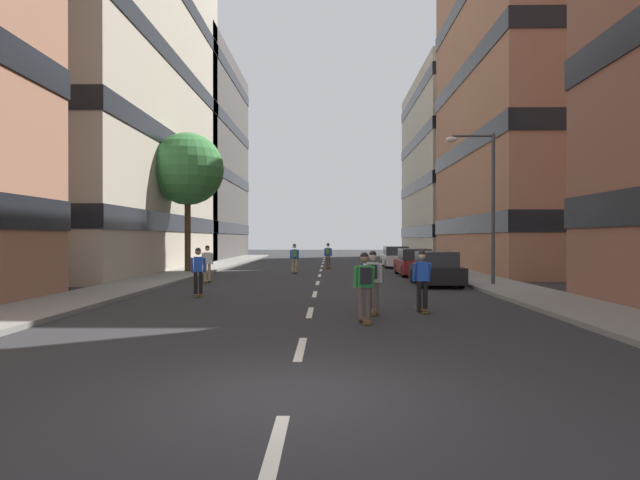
{
  "coord_description": "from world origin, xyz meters",
  "views": [
    {
      "loc": [
        0.55,
        -7.3,
        2.14
      ],
      "look_at": [
        0.0,
        24.42,
        2.01
      ],
      "focal_mm": 30.1,
      "sensor_mm": 36.0,
      "label": 1
    }
  ],
  "objects_px": {
    "street_tree_near": "(188,169)",
    "skater_4": "(373,278)",
    "skater_0": "(422,278)",
    "skater_6": "(294,256)",
    "parked_car_far": "(414,263)",
    "streetlamp_right": "(485,192)",
    "parked_car_near": "(396,258)",
    "parked_car_mid": "(436,270)",
    "skater_5": "(207,262)",
    "skater_1": "(328,254)",
    "skater_2": "(198,269)",
    "skater_3": "(365,282)"
  },
  "relations": [
    {
      "from": "skater_1",
      "to": "skater_2",
      "type": "distance_m",
      "value": 18.23
    },
    {
      "from": "parked_car_near",
      "to": "skater_3",
      "type": "height_order",
      "value": "skater_3"
    },
    {
      "from": "skater_6",
      "to": "parked_car_far",
      "type": "bearing_deg",
      "value": -15.83
    },
    {
      "from": "parked_car_near",
      "to": "skater_2",
      "type": "bearing_deg",
      "value": -116.42
    },
    {
      "from": "streetlamp_right",
      "to": "skater_4",
      "type": "height_order",
      "value": "streetlamp_right"
    },
    {
      "from": "street_tree_near",
      "to": "skater_3",
      "type": "height_order",
      "value": "street_tree_near"
    },
    {
      "from": "street_tree_near",
      "to": "skater_3",
      "type": "relative_size",
      "value": 4.64
    },
    {
      "from": "skater_6",
      "to": "skater_2",
      "type": "bearing_deg",
      "value": -101.85
    },
    {
      "from": "streetlamp_right",
      "to": "skater_2",
      "type": "relative_size",
      "value": 3.65
    },
    {
      "from": "parked_car_far",
      "to": "skater_1",
      "type": "xyz_separation_m",
      "value": [
        -4.89,
        6.75,
        0.32
      ]
    },
    {
      "from": "streetlamp_right",
      "to": "skater_0",
      "type": "height_order",
      "value": "streetlamp_right"
    },
    {
      "from": "skater_0",
      "to": "parked_car_mid",
      "type": "bearing_deg",
      "value": 76.29
    },
    {
      "from": "streetlamp_right",
      "to": "skater_5",
      "type": "relative_size",
      "value": 3.65
    },
    {
      "from": "skater_0",
      "to": "skater_1",
      "type": "xyz_separation_m",
      "value": [
        -2.77,
        21.62,
        0.03
      ]
    },
    {
      "from": "parked_car_far",
      "to": "skater_1",
      "type": "height_order",
      "value": "skater_1"
    },
    {
      "from": "parked_car_mid",
      "to": "skater_4",
      "type": "relative_size",
      "value": 2.47
    },
    {
      "from": "parked_car_mid",
      "to": "street_tree_near",
      "type": "relative_size",
      "value": 0.53
    },
    {
      "from": "skater_0",
      "to": "skater_3",
      "type": "height_order",
      "value": "same"
    },
    {
      "from": "skater_1",
      "to": "skater_3",
      "type": "distance_m",
      "value": 23.61
    },
    {
      "from": "skater_4",
      "to": "skater_5",
      "type": "distance_m",
      "value": 12.57
    },
    {
      "from": "parked_car_mid",
      "to": "parked_car_far",
      "type": "bearing_deg",
      "value": 90.0
    },
    {
      "from": "parked_car_mid",
      "to": "skater_2",
      "type": "relative_size",
      "value": 2.47
    },
    {
      "from": "skater_5",
      "to": "skater_6",
      "type": "relative_size",
      "value": 1.0
    },
    {
      "from": "street_tree_near",
      "to": "streetlamp_right",
      "type": "bearing_deg",
      "value": -29.41
    },
    {
      "from": "street_tree_near",
      "to": "skater_4",
      "type": "bearing_deg",
      "value": -60.13
    },
    {
      "from": "skater_5",
      "to": "skater_6",
      "type": "height_order",
      "value": "same"
    },
    {
      "from": "streetlamp_right",
      "to": "skater_2",
      "type": "height_order",
      "value": "streetlamp_right"
    },
    {
      "from": "skater_0",
      "to": "skater_3",
      "type": "relative_size",
      "value": 1.0
    },
    {
      "from": "skater_1",
      "to": "skater_2",
      "type": "relative_size",
      "value": 1.0
    },
    {
      "from": "parked_car_far",
      "to": "street_tree_near",
      "type": "relative_size",
      "value": 0.53
    },
    {
      "from": "street_tree_near",
      "to": "skater_5",
      "type": "relative_size",
      "value": 4.64
    },
    {
      "from": "skater_0",
      "to": "street_tree_near",
      "type": "bearing_deg",
      "value": 124.26
    },
    {
      "from": "parked_car_near",
      "to": "skater_6",
      "type": "relative_size",
      "value": 2.47
    },
    {
      "from": "skater_0",
      "to": "skater_1",
      "type": "height_order",
      "value": "same"
    },
    {
      "from": "parked_car_mid",
      "to": "skater_6",
      "type": "height_order",
      "value": "skater_6"
    },
    {
      "from": "skater_4",
      "to": "streetlamp_right",
      "type": "bearing_deg",
      "value": 56.41
    },
    {
      "from": "parked_car_mid",
      "to": "streetlamp_right",
      "type": "xyz_separation_m",
      "value": [
        1.92,
        -0.93,
        3.44
      ]
    },
    {
      "from": "streetlamp_right",
      "to": "skater_1",
      "type": "distance_m",
      "value": 15.73
    },
    {
      "from": "parked_car_far",
      "to": "parked_car_mid",
      "type": "bearing_deg",
      "value": -90.0
    },
    {
      "from": "parked_car_near",
      "to": "parked_car_mid",
      "type": "bearing_deg",
      "value": -90.0
    },
    {
      "from": "parked_car_near",
      "to": "parked_car_mid",
      "type": "height_order",
      "value": "same"
    },
    {
      "from": "parked_car_near",
      "to": "streetlamp_right",
      "type": "bearing_deg",
      "value": -82.96
    },
    {
      "from": "skater_2",
      "to": "skater_5",
      "type": "xyz_separation_m",
      "value": [
        -1.01,
        5.92,
        0.0
      ]
    },
    {
      "from": "parked_car_mid",
      "to": "skater_5",
      "type": "distance_m",
      "value": 10.68
    },
    {
      "from": "skater_3",
      "to": "skater_6",
      "type": "height_order",
      "value": "same"
    },
    {
      "from": "parked_car_near",
      "to": "parked_car_far",
      "type": "xyz_separation_m",
      "value": [
        0.0,
        -8.45,
        0.0
      ]
    },
    {
      "from": "skater_2",
      "to": "skater_6",
      "type": "relative_size",
      "value": 1.0
    },
    {
      "from": "parked_car_mid",
      "to": "skater_3",
      "type": "relative_size",
      "value": 2.47
    },
    {
      "from": "skater_1",
      "to": "skater_4",
      "type": "bearing_deg",
      "value": -86.62
    },
    {
      "from": "parked_car_near",
      "to": "skater_1",
      "type": "height_order",
      "value": "skater_1"
    }
  ]
}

